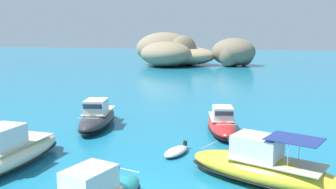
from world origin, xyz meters
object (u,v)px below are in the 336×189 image
object	(u,v)px
islet_small	(235,53)
motorboat_red	(222,123)
islet_large	(172,53)
motorboat_yellow	(263,168)
motorboat_cream	(7,154)
dinghy_tender	(176,151)
motorboat_charcoal	(97,117)

from	to	relation	value
islet_small	motorboat_red	bearing A→B (deg)	-83.15
islet_large	motorboat_red	bearing A→B (deg)	-69.09
islet_large	motorboat_yellow	distance (m)	78.95
motorboat_cream	dinghy_tender	world-z (taller)	motorboat_cream
motorboat_yellow	motorboat_red	distance (m)	10.41
islet_small	motorboat_charcoal	xyz separation A→B (m)	(-2.51, -68.91, -2.73)
islet_small	motorboat_cream	world-z (taller)	islet_small
islet_large	motorboat_cream	world-z (taller)	islet_large
motorboat_yellow	islet_small	bearing A→B (deg)	98.80
motorboat_cream	islet_small	bearing A→B (deg)	88.10
motorboat_charcoal	dinghy_tender	bearing A→B (deg)	-30.27
motorboat_cream	motorboat_red	distance (m)	16.19
motorboat_yellow	motorboat_red	bearing A→B (deg)	111.66
motorboat_charcoal	motorboat_cream	bearing A→B (deg)	-90.70
motorboat_yellow	motorboat_charcoal	world-z (taller)	motorboat_yellow
islet_small	motorboat_red	distance (m)	67.91
motorboat_yellow	motorboat_charcoal	size ratio (longest dim) A/B	1.05
motorboat_cream	motorboat_charcoal	size ratio (longest dim) A/B	1.05
motorboat_charcoal	motorboat_red	bearing A→B (deg)	8.26
islet_small	dinghy_tender	bearing A→B (deg)	-85.25
motorboat_cream	dinghy_tender	bearing A→B (deg)	32.20
motorboat_cream	motorboat_red	world-z (taller)	motorboat_cream
motorboat_red	motorboat_charcoal	bearing A→B (deg)	-171.74
islet_small	motorboat_charcoal	size ratio (longest dim) A/B	1.54
islet_small	islet_large	bearing A→B (deg)	-168.31
motorboat_charcoal	motorboat_red	size ratio (longest dim) A/B	1.12
motorboat_cream	motorboat_red	xyz separation A→B (m)	(10.73, 12.12, -0.16)
islet_large	islet_small	size ratio (longest dim) A/B	2.01
islet_large	motorboat_charcoal	distance (m)	67.02
motorboat_cream	dinghy_tender	size ratio (longest dim) A/B	3.17
motorboat_cream	islet_large	bearing A→B (deg)	100.22
motorboat_cream	motorboat_red	bearing A→B (deg)	48.50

